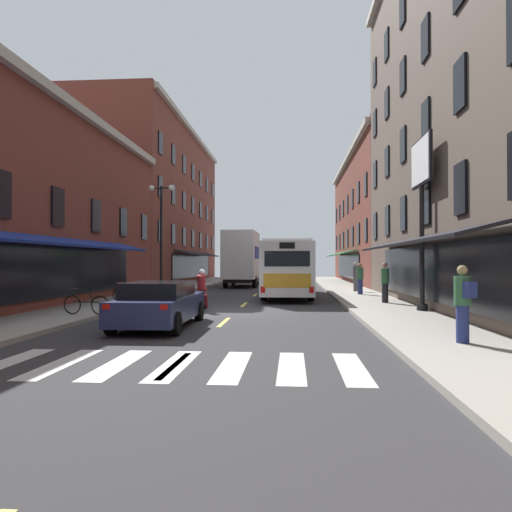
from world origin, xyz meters
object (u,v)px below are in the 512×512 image
(sedan_mid, at_px, (257,274))
(pedestrian_rear, at_px, (385,282))
(motorcycle_rider, at_px, (202,293))
(pedestrian_near, at_px, (463,302))
(pedestrian_mid, at_px, (356,276))
(street_lamp_twin, at_px, (161,234))
(transit_bus, at_px, (287,268))
(bicycle_mid, at_px, (129,295))
(box_truck, at_px, (242,259))
(bicycle_near, at_px, (86,304))
(billboard_sign, at_px, (422,181))
(pedestrian_far, at_px, (360,278))
(sedan_near, at_px, (160,304))

(sedan_mid, distance_m, pedestrian_rear, 28.93)
(sedan_mid, height_order, motorcycle_rider, motorcycle_rider)
(sedan_mid, relative_size, pedestrian_near, 2.59)
(pedestrian_mid, bearing_deg, street_lamp_twin, 72.69)
(transit_bus, height_order, bicycle_mid, transit_bus)
(box_truck, relative_size, bicycle_near, 4.38)
(box_truck, xyz_separation_m, pedestrian_rear, (8.04, -15.82, -1.13))
(motorcycle_rider, distance_m, bicycle_mid, 4.01)
(billboard_sign, bearing_deg, box_truck, 114.55)
(pedestrian_far, bearing_deg, billboard_sign, -150.11)
(sedan_near, bearing_deg, sedan_mid, 89.58)
(transit_bus, height_order, motorcycle_rider, transit_bus)
(billboard_sign, bearing_deg, sedan_mid, 105.30)
(transit_bus, relative_size, bicycle_mid, 6.80)
(transit_bus, distance_m, pedestrian_near, 16.89)
(bicycle_near, bearing_deg, transit_bus, 59.18)
(pedestrian_mid, bearing_deg, sedan_mid, -17.46)
(bicycle_mid, bearing_deg, transit_bus, 43.43)
(sedan_near, distance_m, pedestrian_rear, 11.13)
(pedestrian_mid, distance_m, pedestrian_far, 2.83)
(motorcycle_rider, bearing_deg, pedestrian_rear, 18.86)
(transit_bus, distance_m, sedan_near, 13.85)
(transit_bus, distance_m, box_truck, 10.79)
(motorcycle_rider, bearing_deg, bicycle_mid, 154.14)
(transit_bus, distance_m, motorcycle_rider, 9.01)
(sedan_near, bearing_deg, pedestrian_mid, 63.89)
(box_truck, height_order, bicycle_mid, box_truck)
(bicycle_mid, bearing_deg, sedan_mid, 83.00)
(pedestrian_near, relative_size, street_lamp_twin, 0.29)
(box_truck, distance_m, bicycle_mid, 17.12)
(pedestrian_near, bearing_deg, bicycle_near, 134.41)
(box_truck, relative_size, pedestrian_mid, 4.13)
(box_truck, bearing_deg, pedestrian_rear, -63.06)
(billboard_sign, relative_size, sedan_near, 1.36)
(bicycle_near, distance_m, pedestrian_far, 15.68)
(pedestrian_mid, height_order, pedestrian_rear, pedestrian_mid)
(transit_bus, xyz_separation_m, pedestrian_rear, (4.40, -5.67, -0.55))
(box_truck, relative_size, pedestrian_far, 4.26)
(sedan_near, xyz_separation_m, pedestrian_near, (7.77, -3.06, 0.36))
(transit_bus, xyz_separation_m, street_lamp_twin, (-6.88, -1.63, 1.85))
(billboard_sign, relative_size, street_lamp_twin, 1.07)
(bicycle_near, distance_m, pedestrian_mid, 17.89)
(pedestrian_rear, xyz_separation_m, street_lamp_twin, (-11.28, 4.04, 2.40))
(bicycle_mid, distance_m, street_lamp_twin, 5.76)
(box_truck, bearing_deg, billboard_sign, -65.45)
(billboard_sign, relative_size, bicycle_near, 3.79)
(bicycle_near, bearing_deg, pedestrian_mid, 52.10)
(pedestrian_far, bearing_deg, pedestrian_near, -156.74)
(motorcycle_rider, relative_size, pedestrian_rear, 1.16)
(box_truck, bearing_deg, pedestrian_far, -52.99)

